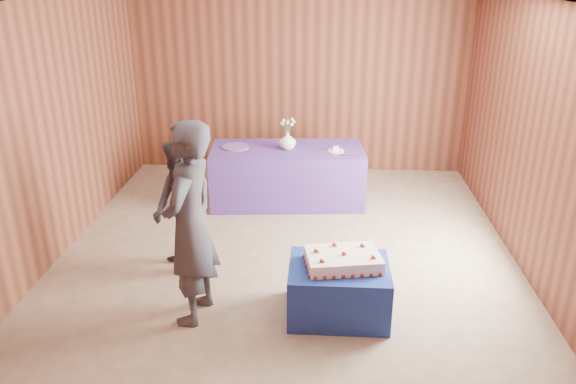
# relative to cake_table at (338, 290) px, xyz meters

# --- Properties ---
(ground) EXTENTS (6.00, 6.00, 0.00)m
(ground) POSITION_rel_cake_table_xyz_m (-0.54, 0.96, -0.25)
(ground) COLOR tan
(ground) RESTS_ON ground
(room_shell) EXTENTS (5.04, 6.04, 2.72)m
(room_shell) POSITION_rel_cake_table_xyz_m (-0.54, 0.96, 1.55)
(room_shell) COLOR brown
(room_shell) RESTS_ON ground
(cake_table) EXTENTS (0.90, 0.70, 0.50)m
(cake_table) POSITION_rel_cake_table_xyz_m (0.00, 0.00, 0.00)
(cake_table) COLOR #1B3C95
(cake_table) RESTS_ON ground
(serving_table) EXTENTS (2.06, 1.05, 0.75)m
(serving_table) POSITION_rel_cake_table_xyz_m (-0.63, 2.61, 0.12)
(serving_table) COLOR #533594
(serving_table) RESTS_ON ground
(sheet_cake) EXTENTS (0.75, 0.57, 0.16)m
(sheet_cake) POSITION_rel_cake_table_xyz_m (0.03, 0.01, 0.31)
(sheet_cake) COLOR white
(sheet_cake) RESTS_ON cake_table
(vase) EXTENTS (0.26, 0.26, 0.23)m
(vase) POSITION_rel_cake_table_xyz_m (-0.63, 2.60, 0.61)
(vase) COLOR white
(vase) RESTS_ON serving_table
(flower_spray) EXTENTS (0.20, 0.20, 0.15)m
(flower_spray) POSITION_rel_cake_table_xyz_m (-0.63, 2.60, 0.86)
(flower_spray) COLOR #2A6A2C
(flower_spray) RESTS_ON vase
(platter) EXTENTS (0.40, 0.40, 0.02)m
(platter) POSITION_rel_cake_table_xyz_m (-1.32, 2.61, 0.51)
(platter) COLOR #6E4C99
(platter) RESTS_ON serving_table
(plate) EXTENTS (0.25, 0.25, 0.01)m
(plate) POSITION_rel_cake_table_xyz_m (0.00, 2.53, 0.51)
(plate) COLOR silver
(plate) RESTS_ON serving_table
(cake_slice) EXTENTS (0.07, 0.06, 0.08)m
(cake_slice) POSITION_rel_cake_table_xyz_m (0.00, 2.53, 0.54)
(cake_slice) COLOR white
(cake_slice) RESTS_ON plate
(knife) EXTENTS (0.26, 0.02, 0.00)m
(knife) POSITION_rel_cake_table_xyz_m (0.09, 2.37, 0.50)
(knife) COLOR #B1B2B6
(knife) RESTS_ON serving_table
(guest_left) EXTENTS (0.54, 0.73, 1.85)m
(guest_left) POSITION_rel_cake_table_xyz_m (-1.30, -0.11, 0.67)
(guest_left) COLOR #35343E
(guest_left) RESTS_ON ground
(guest_right) EXTENTS (0.87, 0.89, 1.44)m
(guest_right) POSITION_rel_cake_table_xyz_m (-1.55, 0.63, 0.47)
(guest_right) COLOR #2E2E38
(guest_right) RESTS_ON ground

